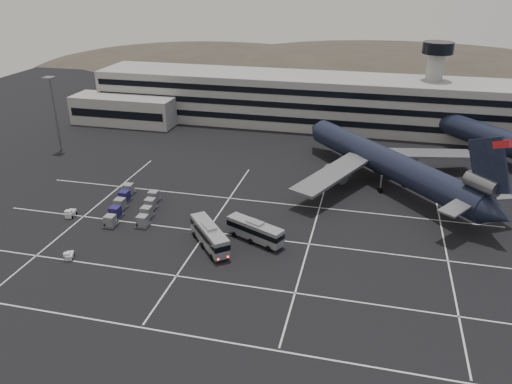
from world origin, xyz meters
TOP-DOWN VIEW (x-y plane):
  - ground at (0.00, 0.00)m, footprint 260.00×260.00m
  - lane_markings at (0.95, 0.72)m, footprint 90.00×55.62m
  - terminal at (-2.95, 71.14)m, footprint 125.00×26.00m
  - hills at (17.99, 170.00)m, footprint 352.00×180.00m
  - lightpole_left at (-55.00, 35.00)m, footprint 2.40×2.40m
  - trijet_main at (24.56, 31.21)m, footprint 42.59×46.70m
  - trijet_far at (50.87, 50.23)m, footprint 41.43×47.84m
  - bus_near at (-3.83, -0.60)m, footprint 9.29×10.42m
  - bus_far at (2.99, 2.91)m, footprint 10.62×6.70m
  - tug_a at (-32.20, 3.39)m, footprint 1.65×2.45m
  - tug_b at (-24.21, -9.49)m, footprint 1.80×2.20m
  - uld_cluster at (-22.15, 8.34)m, footprint 11.52×16.38m

SIDE VIEW (x-z plane):
  - hills at x=17.99m, z-range -34.07..9.93m
  - ground at x=0.00m, z-range 0.00..0.00m
  - lane_markings at x=0.95m, z-range 0.00..0.01m
  - tug_b at x=-24.21m, z-range -0.07..1.16m
  - tug_a at x=-32.20m, z-range -0.08..1.39m
  - uld_cluster at x=-22.15m, z-range -0.02..2.10m
  - bus_far at x=2.99m, z-range 0.18..3.91m
  - bus_near at x=-3.83m, z-range 0.19..4.20m
  - trijet_main at x=24.56m, z-range -3.79..14.29m
  - trijet_far at x=50.87m, z-range -3.61..14.47m
  - terminal at x=-2.95m, z-range -5.07..18.93m
  - lightpole_left at x=-55.00m, z-range 2.68..20.95m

